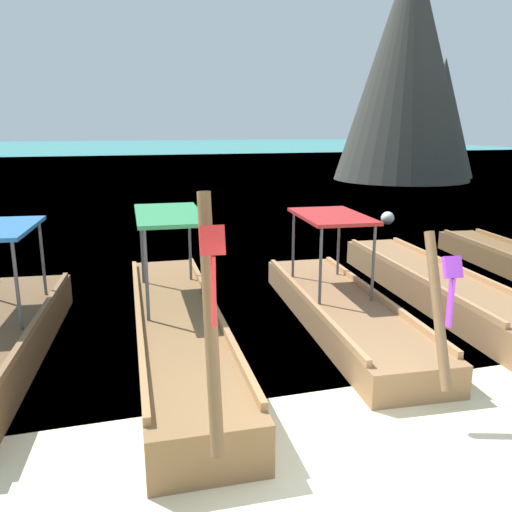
{
  "coord_description": "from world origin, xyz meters",
  "views": [
    {
      "loc": [
        -2.21,
        -3.84,
        3.35
      ],
      "look_at": [
        0.0,
        3.92,
        1.35
      ],
      "focal_mm": 37.04,
      "sensor_mm": 36.0,
      "label": 1
    }
  ],
  "objects_px": {
    "longtail_boat_yellow_ribbon": "(435,286)",
    "mooring_buoy_near": "(388,218)",
    "karst_rock": "(412,71)",
    "longtail_boat_violet_ribbon": "(342,308)",
    "longtail_boat_red_ribbon": "(178,328)"
  },
  "relations": [
    {
      "from": "longtail_boat_violet_ribbon",
      "to": "karst_rock",
      "type": "xyz_separation_m",
      "value": [
        14.81,
        22.39,
        6.3
      ]
    },
    {
      "from": "longtail_boat_red_ribbon",
      "to": "mooring_buoy_near",
      "type": "xyz_separation_m",
      "value": [
        8.41,
        8.53,
        -0.12
      ]
    },
    {
      "from": "longtail_boat_red_ribbon",
      "to": "longtail_boat_yellow_ribbon",
      "type": "bearing_deg",
      "value": 10.96
    },
    {
      "from": "longtail_boat_yellow_ribbon",
      "to": "karst_rock",
      "type": "bearing_deg",
      "value": 60.04
    },
    {
      "from": "karst_rock",
      "to": "mooring_buoy_near",
      "type": "relative_size",
      "value": 30.91
    },
    {
      "from": "longtail_boat_red_ribbon",
      "to": "longtail_boat_violet_ribbon",
      "type": "relative_size",
      "value": 1.14
    },
    {
      "from": "longtail_boat_violet_ribbon",
      "to": "longtail_boat_yellow_ribbon",
      "type": "relative_size",
      "value": 0.9
    },
    {
      "from": "longtail_boat_red_ribbon",
      "to": "karst_rock",
      "type": "bearing_deg",
      "value": 52.06
    },
    {
      "from": "longtail_boat_yellow_ribbon",
      "to": "mooring_buoy_near",
      "type": "xyz_separation_m",
      "value": [
        3.23,
        7.53,
        -0.05
      ]
    },
    {
      "from": "karst_rock",
      "to": "longtail_boat_yellow_ribbon",
      "type": "bearing_deg",
      "value": -119.96
    },
    {
      "from": "longtail_boat_violet_ribbon",
      "to": "longtail_boat_red_ribbon",
      "type": "bearing_deg",
      "value": -174.48
    },
    {
      "from": "longtail_boat_red_ribbon",
      "to": "longtail_boat_yellow_ribbon",
      "type": "distance_m",
      "value": 5.28
    },
    {
      "from": "mooring_buoy_near",
      "to": "karst_rock",
      "type": "bearing_deg",
      "value": 56.77
    },
    {
      "from": "longtail_boat_violet_ribbon",
      "to": "longtail_boat_yellow_ribbon",
      "type": "xyz_separation_m",
      "value": [
        2.32,
        0.73,
        -0.02
      ]
    },
    {
      "from": "longtail_boat_violet_ribbon",
      "to": "mooring_buoy_near",
      "type": "height_order",
      "value": "longtail_boat_violet_ribbon"
    }
  ]
}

